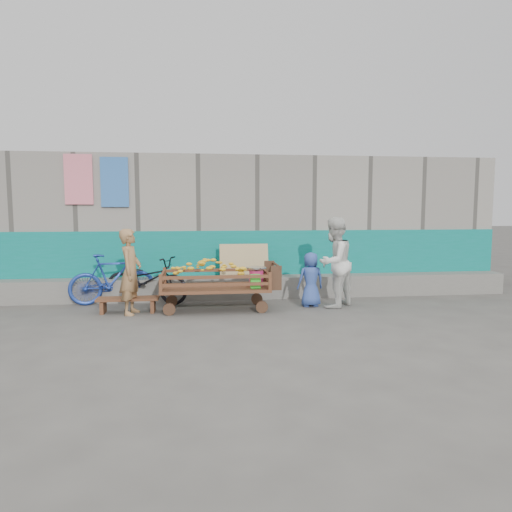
{
  "coord_description": "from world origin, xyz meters",
  "views": [
    {
      "loc": [
        -0.59,
        -7.04,
        1.86
      ],
      "look_at": [
        0.42,
        1.2,
        1.0
      ],
      "focal_mm": 32.0,
      "sensor_mm": 36.0,
      "label": 1
    }
  ],
  "objects": [
    {
      "name": "ground",
      "position": [
        0.0,
        0.0,
        0.0
      ],
      "size": [
        80.0,
        80.0,
        0.0
      ],
      "primitive_type": "plane",
      "color": "#4E4B46",
      "rests_on": "ground"
    },
    {
      "name": "woman",
      "position": [
        1.92,
        1.27,
        0.85
      ],
      "size": [
        1.05,
        1.03,
        1.71
      ],
      "primitive_type": "imported",
      "rotation": [
        0.0,
        0.0,
        3.87
      ],
      "color": "silver",
      "rests_on": "ground"
    },
    {
      "name": "child",
      "position": [
        1.49,
        1.36,
        0.52
      ],
      "size": [
        0.55,
        0.4,
        1.04
      ],
      "primitive_type": "imported",
      "rotation": [
        0.0,
        0.0,
        3.28
      ],
      "color": "#334FA0",
      "rests_on": "ground"
    },
    {
      "name": "bicycle_blue",
      "position": [
        -2.3,
        2.05,
        0.49
      ],
      "size": [
        1.71,
        0.8,
        0.99
      ],
      "primitive_type": "imported",
      "rotation": [
        0.0,
        0.0,
        1.78
      ],
      "color": "#203C9C",
      "rests_on": "ground"
    },
    {
      "name": "bench",
      "position": [
        -1.89,
        1.24,
        0.2
      ],
      "size": [
        1.09,
        0.33,
        0.27
      ],
      "color": "#523321",
      "rests_on": "ground"
    },
    {
      "name": "building_wall",
      "position": [
        -0.0,
        4.05,
        1.47
      ],
      "size": [
        12.0,
        3.5,
        3.0
      ],
      "color": "gray",
      "rests_on": "ground"
    },
    {
      "name": "vendor_man",
      "position": [
        -1.82,
        1.12,
        0.76
      ],
      "size": [
        0.45,
        0.6,
        1.51
      ],
      "primitive_type": "imported",
      "rotation": [
        0.0,
        0.0,
        1.41
      ],
      "color": "#9E7347",
      "rests_on": "ground"
    },
    {
      "name": "bicycle_dark",
      "position": [
        -1.66,
        2.05,
        0.46
      ],
      "size": [
        1.87,
        1.25,
        0.93
      ],
      "primitive_type": "imported",
      "rotation": [
        0.0,
        0.0,
        1.18
      ],
      "color": "black",
      "rests_on": "ground"
    },
    {
      "name": "banana_cart",
      "position": [
        -0.36,
        1.28,
        0.62
      ],
      "size": [
        2.15,
        0.98,
        0.92
      ],
      "color": "#523321",
      "rests_on": "ground"
    }
  ]
}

